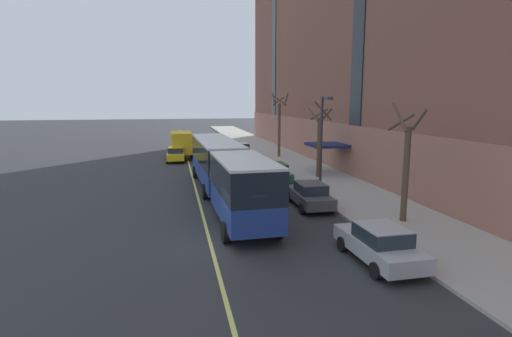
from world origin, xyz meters
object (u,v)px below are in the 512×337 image
object	(u,v)px
city_bus	(224,168)
taxi_cab	(176,154)
street_tree_far_downtown	(279,124)
box_truck	(181,143)
parked_car_silver_0	(379,244)
parked_car_darkgray_1	(310,195)
parked_car_green_4	(275,172)
parked_car_silver_3	(241,150)
street_tree_mid_block	(406,165)
street_lamp	(323,135)
fire_hydrant	(382,227)
street_tree_far_uptown	(319,140)

from	to	relation	value
city_bus	taxi_cab	distance (m)	18.05
taxi_cab	street_tree_far_downtown	size ratio (longest dim) A/B	0.67
box_truck	taxi_cab	distance (m)	2.62
parked_car_silver_0	parked_car_darkgray_1	xyz separation A→B (m)	(0.09, 8.61, -0.00)
parked_car_green_4	box_truck	distance (m)	16.90
parked_car_silver_3	street_tree_mid_block	size ratio (longest dim) A/B	0.68
parked_car_green_4	street_tree_far_downtown	distance (m)	14.32
city_bus	street_lamp	bearing A→B (deg)	-6.07
taxi_cab	street_tree_far_downtown	distance (m)	11.98
fire_hydrant	parked_car_green_4	bearing A→B (deg)	97.19
parked_car_silver_3	fire_hydrant	distance (m)	29.29
street_tree_far_uptown	street_tree_far_downtown	xyz separation A→B (m)	(-0.02, 12.71, 0.58)
city_bus	parked_car_silver_0	distance (m)	12.73
city_bus	street_tree_far_uptown	world-z (taller)	street_tree_far_uptown
parked_car_silver_0	street_tree_far_downtown	size ratio (longest dim) A/B	0.64
street_tree_mid_block	street_lamp	bearing A→B (deg)	107.91
parked_car_silver_0	fire_hydrant	xyz separation A→B (m)	(1.67, 2.80, -0.29)
street_tree_far_downtown	street_lamp	size ratio (longest dim) A/B	1.10
box_truck	street_tree_mid_block	bearing A→B (deg)	-68.18
parked_car_darkgray_1	box_truck	distance (m)	24.35
parked_car_darkgray_1	parked_car_green_4	xyz separation A→B (m)	(-0.15, 7.90, 0.00)
parked_car_darkgray_1	street_tree_far_uptown	size ratio (longest dim) A/B	0.74
city_bus	street_tree_far_downtown	xyz separation A→B (m)	(8.62, 18.20, 1.73)
city_bus	street_tree_far_downtown	bearing A→B (deg)	64.66
parked_car_darkgray_1	street_tree_far_downtown	distance (m)	21.87
street_tree_mid_block	street_tree_far_uptown	world-z (taller)	street_tree_far_uptown
parked_car_darkgray_1	street_lamp	world-z (taller)	street_lamp
parked_car_darkgray_1	parked_car_green_4	distance (m)	7.90
parked_car_darkgray_1	box_truck	world-z (taller)	box_truck
street_tree_far_downtown	street_lamp	xyz separation A→B (m)	(-2.10, -18.89, 0.38)
city_bus	fire_hydrant	xyz separation A→B (m)	(6.42, -8.94, -1.60)
parked_car_silver_3	box_truck	size ratio (longest dim) A/B	0.66
city_bus	parked_car_darkgray_1	size ratio (longest dim) A/B	4.19
taxi_cab	fire_hydrant	world-z (taller)	taxi_cab
parked_car_silver_0	street_tree_mid_block	size ratio (longest dim) A/B	0.75
taxi_cab	box_truck	bearing A→B (deg)	74.74
street_tree_far_downtown	taxi_cab	bearing A→B (deg)	-177.83
fire_hydrant	parked_car_silver_0	bearing A→B (deg)	-120.88
city_bus	box_truck	bearing A→B (deg)	96.58
city_bus	taxi_cab	size ratio (longest dim) A/B	4.04
street_tree_mid_block	parked_car_darkgray_1	bearing A→B (deg)	132.98
parked_car_silver_0	fire_hydrant	bearing A→B (deg)	59.12
box_truck	taxi_cab	xyz separation A→B (m)	(-0.65, -2.37, -0.91)
street_lamp	taxi_cab	bearing A→B (deg)	117.20
parked_car_silver_0	parked_car_green_4	xyz separation A→B (m)	(-0.05, 16.51, 0.00)
box_truck	street_tree_far_downtown	world-z (taller)	street_tree_far_downtown
parked_car_green_4	street_tree_mid_block	distance (m)	12.79
box_truck	parked_car_green_4	bearing A→B (deg)	-65.47
box_truck	fire_hydrant	xyz separation A→B (m)	(8.74, -29.07, -1.20)
parked_car_silver_3	street_tree_far_uptown	bearing A→B (deg)	-74.77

